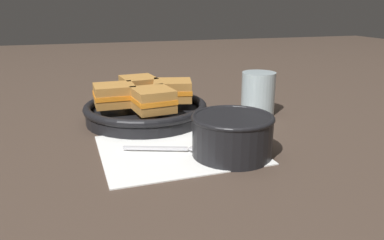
{
  "coord_description": "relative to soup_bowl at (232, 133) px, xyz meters",
  "views": [
    {
      "loc": [
        -0.2,
        -0.62,
        0.26
      ],
      "look_at": [
        0.0,
        0.04,
        0.04
      ],
      "focal_mm": 35.0,
      "sensor_mm": 36.0,
      "label": 1
    }
  ],
  "objects": [
    {
      "name": "sandwich_near_right",
      "position": [
        -0.18,
        0.24,
        0.02
      ],
      "size": [
        0.09,
        0.08,
        0.05
      ],
      "rotation": [
        0.0,
        0.0,
        4.74
      ],
      "color": "#B27A38",
      "rests_on": "skillet"
    },
    {
      "name": "sandwich_far_left",
      "position": [
        -0.1,
        0.18,
        0.02
      ],
      "size": [
        0.09,
        0.1,
        0.05
      ],
      "rotation": [
        0.0,
        0.0,
        6.42
      ],
      "color": "#B27A38",
      "rests_on": "skillet"
    },
    {
      "name": "drinking_glass",
      "position": [
        0.16,
        0.22,
        0.01
      ],
      "size": [
        0.08,
        0.08,
        0.1
      ],
      "color": "silver",
      "rests_on": "ground_plane"
    },
    {
      "name": "sandwich_near_left",
      "position": [
        -0.11,
        0.31,
        0.02
      ],
      "size": [
        0.09,
        0.1,
        0.05
      ],
      "rotation": [
        0.0,
        0.0,
        3.28
      ],
      "color": "#B27A38",
      "rests_on": "skillet"
    },
    {
      "name": "ground_plane",
      "position": [
        -0.04,
        0.06,
        -0.04
      ],
      "size": [
        4.0,
        4.0,
        0.0
      ],
      "primitive_type": "plane",
      "color": "#47382D"
    },
    {
      "name": "sandwich_far_right",
      "position": [
        -0.04,
        0.25,
        0.02
      ],
      "size": [
        0.1,
        0.1,
        0.05
      ],
      "rotation": [
        0.0,
        0.0,
        7.63
      ],
      "color": "#B27A38",
      "rests_on": "skillet"
    },
    {
      "name": "skillet",
      "position": [
        -0.11,
        0.25,
        -0.02
      ],
      "size": [
        0.28,
        0.39,
        0.04
      ],
      "color": "black",
      "rests_on": "ground_plane"
    },
    {
      "name": "soup_bowl",
      "position": [
        0.0,
        0.0,
        0.0
      ],
      "size": [
        0.14,
        0.14,
        0.07
      ],
      "color": "black",
      "rests_on": "ground_plane"
    },
    {
      "name": "napkin",
      "position": [
        -0.08,
        0.05,
        -0.04
      ],
      "size": [
        0.28,
        0.25,
        0.0
      ],
      "color": "white",
      "rests_on": "ground_plane"
    },
    {
      "name": "spoon",
      "position": [
        -0.07,
        0.03,
        -0.03
      ],
      "size": [
        0.17,
        0.07,
        0.01
      ],
      "rotation": [
        0.0,
        0.0,
        -0.33
      ],
      "color": "silver",
      "rests_on": "napkin"
    }
  ]
}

